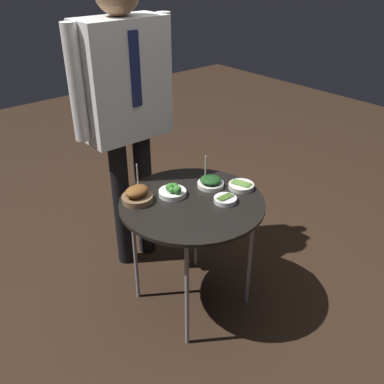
% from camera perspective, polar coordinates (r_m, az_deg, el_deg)
% --- Properties ---
extents(ground_plane, '(8.00, 8.00, 0.00)m').
position_cam_1_polar(ground_plane, '(2.47, -0.00, -14.08)').
color(ground_plane, black).
extents(serving_cart, '(0.71, 0.71, 0.64)m').
position_cam_1_polar(serving_cart, '(2.10, -0.00, -2.14)').
color(serving_cart, black).
rests_on(serving_cart, ground_plane).
extents(bowl_asparagus_mid_left, '(0.13, 0.13, 0.03)m').
position_cam_1_polar(bowl_asparagus_mid_left, '(2.20, 6.58, 0.84)').
color(bowl_asparagus_mid_left, silver).
rests_on(bowl_asparagus_mid_left, serving_cart).
extents(bowl_broccoli_front_right, '(0.14, 0.14, 0.07)m').
position_cam_1_polar(bowl_broccoli_front_right, '(2.12, -2.58, 0.10)').
color(bowl_broccoli_front_right, white).
rests_on(bowl_broccoli_front_right, serving_cart).
extents(bowl_roast_front_center, '(0.15, 0.15, 0.18)m').
position_cam_1_polar(bowl_roast_front_center, '(2.08, -7.33, -0.42)').
color(bowl_roast_front_center, brown).
rests_on(bowl_roast_front_center, serving_cart).
extents(bowl_asparagus_back_left, '(0.11, 0.11, 0.03)m').
position_cam_1_polar(bowl_asparagus_back_left, '(2.07, 4.46, -0.99)').
color(bowl_asparagus_back_left, silver).
rests_on(bowl_asparagus_back_left, serving_cart).
extents(bowl_spinach_near_rim, '(0.14, 0.14, 0.16)m').
position_cam_1_polar(bowl_spinach_near_rim, '(2.20, 2.48, 1.34)').
color(bowl_spinach_near_rim, silver).
rests_on(bowl_spinach_near_rim, serving_cart).
extents(waiter_figure, '(0.61, 0.23, 1.65)m').
position_cam_1_polar(waiter_figure, '(2.32, -8.92, 12.69)').
color(waiter_figure, black).
rests_on(waiter_figure, ground_plane).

